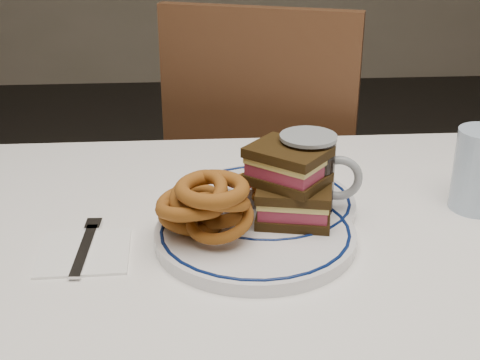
{
  "coord_description": "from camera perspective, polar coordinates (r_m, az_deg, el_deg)",
  "views": [
    {
      "loc": [
        -0.08,
        -0.86,
        1.24
      ],
      "look_at": [
        -0.01,
        0.05,
        0.83
      ],
      "focal_mm": 50.0,
      "sensor_mm": 36.0,
      "label": 1
    }
  ],
  "objects": [
    {
      "name": "reuben_sandwich",
      "position": [
        0.99,
        4.36,
        -0.37
      ],
      "size": [
        0.14,
        0.14,
        0.11
      ],
      "color": "black",
      "rests_on": "main_plate"
    },
    {
      "name": "chair_far",
      "position": [
        1.74,
        2.36,
        0.47
      ],
      "size": [
        0.58,
        0.58,
        0.99
      ],
      "color": "#442516",
      "rests_on": "floor"
    },
    {
      "name": "onion_rings_far",
      "position": [
        1.06,
        2.73,
        -0.53
      ],
      "size": [
        0.12,
        0.13,
        0.07
      ],
      "color": "brown",
      "rests_on": "far_plate"
    },
    {
      "name": "napkin_fork",
      "position": [
        0.99,
        -13.11,
        -5.91
      ],
      "size": [
        0.13,
        0.17,
        0.01
      ],
      "color": "white",
      "rests_on": "dining_table"
    },
    {
      "name": "far_plate",
      "position": [
        1.08,
        2.17,
        -2.04
      ],
      "size": [
        0.29,
        0.29,
        0.02
      ],
      "color": "white",
      "rests_on": "dining_table"
    },
    {
      "name": "main_plate",
      "position": [
        0.99,
        1.3,
        -4.65
      ],
      "size": [
        0.3,
        0.3,
        0.02
      ],
      "color": "white",
      "rests_on": "dining_table"
    },
    {
      "name": "dining_table",
      "position": [
        1.05,
        0.98,
        -10.26
      ],
      "size": [
        1.27,
        0.87,
        0.75
      ],
      "color": "white",
      "rests_on": "floor"
    },
    {
      "name": "ketchup_ramekin",
      "position": [
        1.05,
        0.11,
        -0.95
      ],
      "size": [
        0.06,
        0.06,
        0.04
      ],
      "color": "silver",
      "rests_on": "main_plate"
    },
    {
      "name": "beer_mug",
      "position": [
        1.02,
        5.88,
        0.15
      ],
      "size": [
        0.13,
        0.09,
        0.14
      ],
      "color": "black",
      "rests_on": "dining_table"
    },
    {
      "name": "water_glass",
      "position": [
        1.13,
        19.83,
        0.8
      ],
      "size": [
        0.08,
        0.08,
        0.13
      ],
      "primitive_type": "cylinder",
      "color": "#A9C0DA",
      "rests_on": "dining_table"
    },
    {
      "name": "onion_rings_main",
      "position": [
        0.95,
        -3.03,
        -2.2
      ],
      "size": [
        0.15,
        0.15,
        0.12
      ],
      "color": "brown",
      "rests_on": "main_plate"
    }
  ]
}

